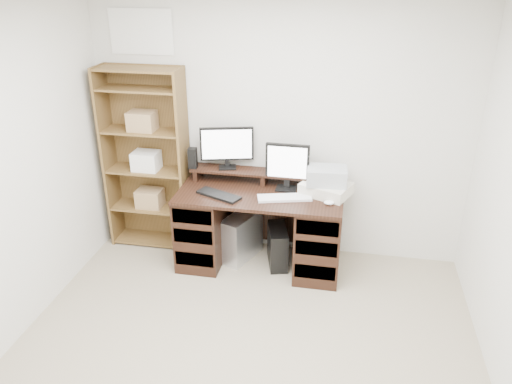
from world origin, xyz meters
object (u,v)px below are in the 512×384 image
(desk, at_px, (260,227))
(printer, at_px, (326,189))
(monitor_wide, at_px, (227,145))
(monitor_small, at_px, (287,165))
(tower_silver, at_px, (241,236))
(tower_black, at_px, (278,246))
(bookshelf, at_px, (147,158))

(desk, distance_m, printer, 0.72)
(monitor_wide, height_order, printer, monitor_wide)
(monitor_small, bearing_deg, tower_silver, -171.04)
(monitor_small, height_order, tower_silver, monitor_small)
(monitor_wide, xyz_separation_m, tower_silver, (0.17, -0.17, -0.86))
(desk, height_order, printer, printer)
(printer, xyz_separation_m, tower_black, (-0.42, -0.06, -0.61))
(printer, height_order, tower_black, printer)
(printer, xyz_separation_m, bookshelf, (-1.74, 0.14, 0.12))
(monitor_small, bearing_deg, monitor_wide, 169.92)
(desk, distance_m, monitor_small, 0.65)
(desk, distance_m, monitor_wide, 0.83)
(desk, height_order, tower_silver, desk)
(monitor_small, relative_size, tower_silver, 0.95)
(bookshelf, bearing_deg, tower_black, -8.53)
(printer, height_order, bookshelf, bookshelf)
(monitor_wide, distance_m, printer, 1.01)
(tower_silver, xyz_separation_m, bookshelf, (-0.96, 0.15, 0.69))
(desk, height_order, monitor_small, monitor_small)
(tower_black, bearing_deg, monitor_wide, 142.38)
(monitor_wide, bearing_deg, monitor_small, -25.90)
(tower_silver, bearing_deg, tower_black, 13.45)
(monitor_small, height_order, printer, monitor_small)
(monitor_small, xyz_separation_m, tower_silver, (-0.42, -0.06, -0.76))
(desk, bearing_deg, monitor_wide, 146.57)
(monitor_wide, relative_size, tower_silver, 1.07)
(monitor_wide, relative_size, monitor_small, 1.14)
(monitor_wide, bearing_deg, desk, -48.13)
(desk, height_order, tower_black, desk)
(tower_silver, bearing_deg, printer, 22.27)
(desk, bearing_deg, tower_silver, 161.48)
(desk, xyz_separation_m, monitor_wide, (-0.36, 0.24, 0.70))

